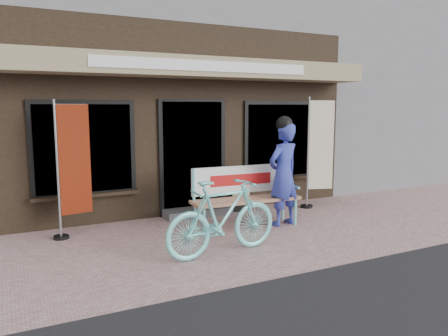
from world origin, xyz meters
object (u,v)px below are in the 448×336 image
bicycle (223,217)px  menu_stand (240,190)px  nobori_cream (319,151)px  person (283,172)px  bench (244,191)px  nobori_red (72,167)px

bicycle → menu_stand: size_ratio=2.09×
nobori_cream → menu_stand: nobori_cream is taller
person → nobori_cream: nobori_cream is taller
bench → menu_stand: 1.05m
person → nobori_cream: bearing=14.9°
nobori_red → menu_stand: (3.17, 0.29, -0.68)m
bench → nobori_cream: nobori_cream is taller
person → nobori_red: size_ratio=0.88×
menu_stand → bench: bearing=-110.2°
nobori_red → person: bearing=-24.5°
bicycle → nobori_cream: (3.03, 1.72, 0.63)m
person → nobori_red: nobori_red is taller
bench → person: 0.76m
bench → bicycle: (-0.98, -1.17, -0.07)m
bicycle → nobori_red: 2.58m
person → nobori_red: bearing=150.1°
menu_stand → nobori_cream: bearing=-8.4°
bicycle → nobori_red: (-1.74, 1.82, 0.59)m
person → bicycle: 1.91m
person → nobori_red: 3.49m
nobori_red → bicycle: bearing=-55.7°
bicycle → person: bearing=-67.1°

